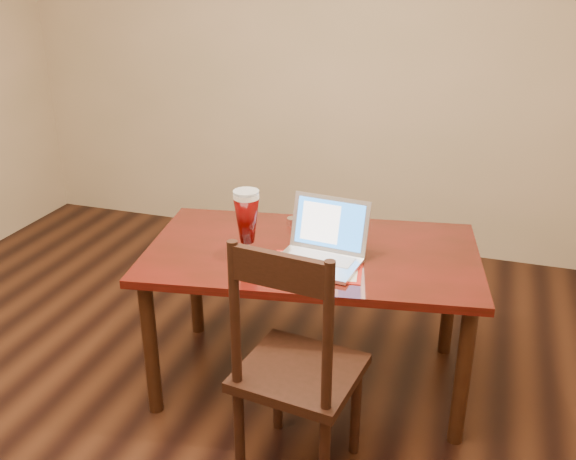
% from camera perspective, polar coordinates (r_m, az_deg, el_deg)
% --- Properties ---
extents(room_shell, '(4.51, 5.01, 2.71)m').
position_cam_1_polar(room_shell, '(2.17, -15.26, 17.14)').
color(room_shell, tan).
rests_on(room_shell, ground).
extents(dining_table, '(1.64, 1.09, 1.03)m').
position_cam_1_polar(dining_table, '(2.98, 1.90, -3.05)').
color(dining_table, '#520D0A').
rests_on(dining_table, ground).
extents(dining_chair, '(0.50, 0.48, 1.06)m').
position_cam_1_polar(dining_chair, '(2.52, 0.67, -12.32)').
color(dining_chair, black).
rests_on(dining_chair, ground).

